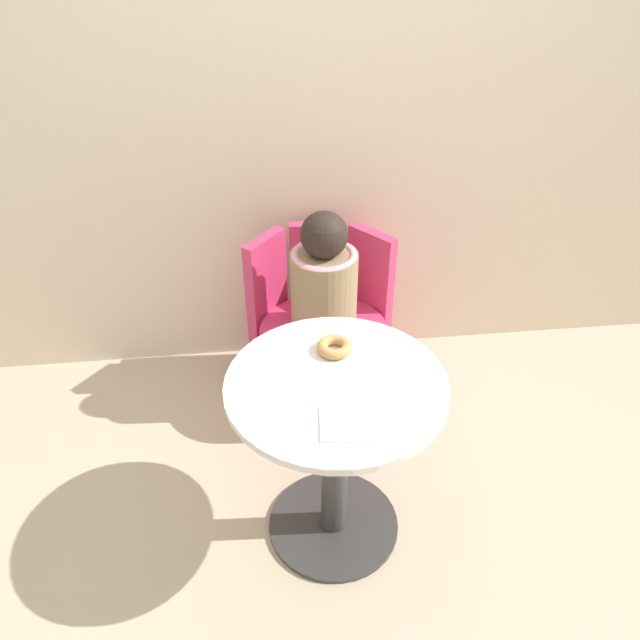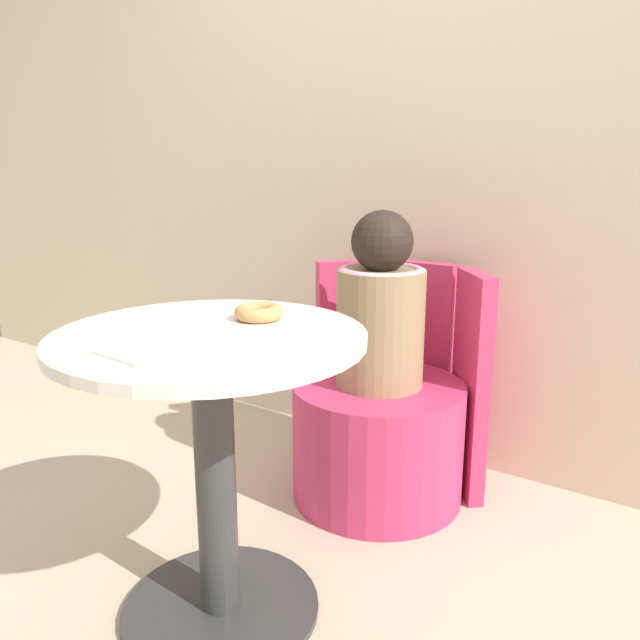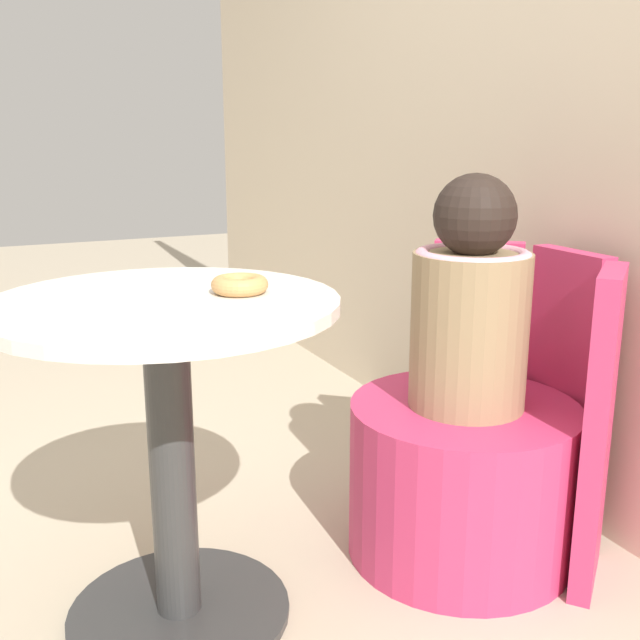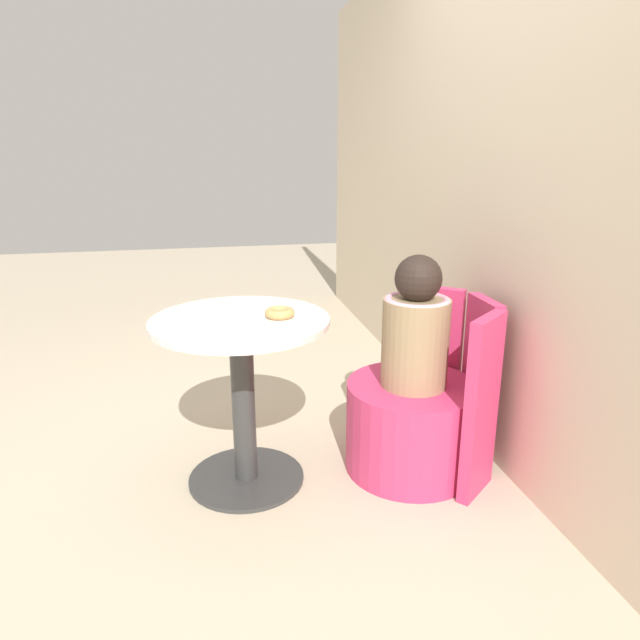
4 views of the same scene
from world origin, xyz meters
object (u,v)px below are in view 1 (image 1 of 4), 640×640
Objects in this scene: child_figure at (324,281)px; donut at (335,347)px; round_table at (335,436)px; tub_chair at (324,364)px.

donut is at bearing -93.07° from child_figure.
round_table is at bearing -95.47° from donut.
donut is (-0.03, -0.55, 0.09)m from child_figure.
tub_chair is at bearing 180.00° from child_figure.
tub_chair is 0.44m from child_figure.
round_table is at bearing -93.59° from child_figure.
donut is (-0.03, -0.55, 0.53)m from tub_chair.
donut is (0.01, 0.15, 0.25)m from round_table.
tub_chair is at bearing 86.93° from donut.
child_figure is 0.56m from donut.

